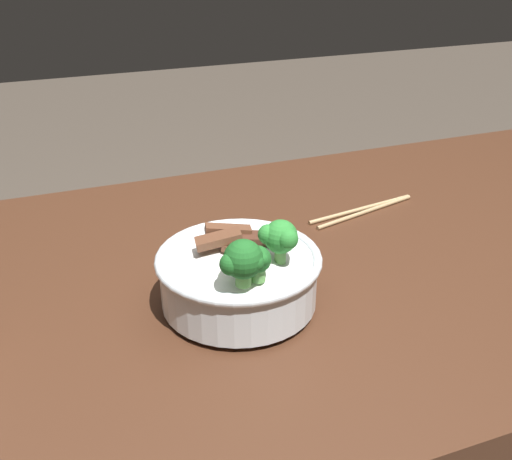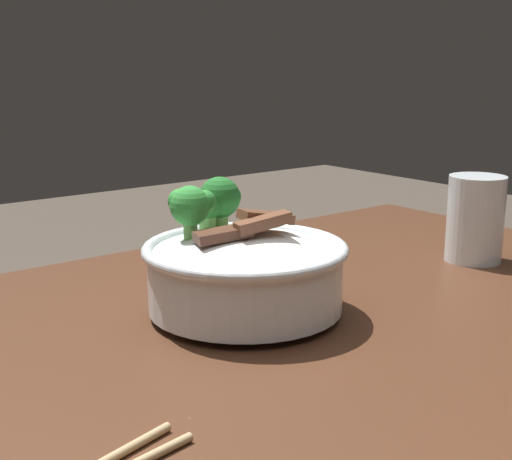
{
  "view_description": "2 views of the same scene",
  "coord_description": "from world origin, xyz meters",
  "views": [
    {
      "loc": [
        0.4,
        0.73,
        1.29
      ],
      "look_at": [
        0.14,
        0.04,
        0.91
      ],
      "focal_mm": 42.68,
      "sensor_mm": 36.0,
      "label": 1
    },
    {
      "loc": [
        -0.28,
        -0.51,
        1.09
      ],
      "look_at": [
        0.22,
        0.12,
        0.9
      ],
      "focal_mm": 50.79,
      "sensor_mm": 36.0,
      "label": 2
    }
  ],
  "objects": [
    {
      "name": "rice_bowl",
      "position": [
        0.17,
        0.09,
        0.88
      ],
      "size": [
        0.22,
        0.22,
        0.14
      ],
      "color": "silver",
      "rests_on": "dining_table"
    },
    {
      "name": "drinking_glass",
      "position": [
        0.55,
        0.06,
        0.87
      ],
      "size": [
        0.08,
        0.08,
        0.12
      ],
      "color": "white",
      "rests_on": "dining_table"
    }
  ]
}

